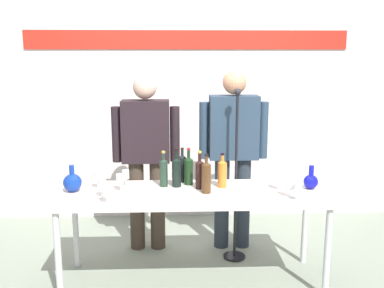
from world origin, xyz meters
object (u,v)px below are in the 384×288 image
wine_bottle_4 (164,171)px  wine_glass_right_0 (290,184)px  decanter_blue_left (72,182)px  wine_glass_left_4 (106,190)px  decanter_blue_right (311,181)px  presenter_right (233,147)px  wine_bottle_3 (189,170)px  microphone_stand (235,203)px  wine_glass_left_3 (120,179)px  display_table (193,199)px  wine_bottle_2 (206,176)px  wine_bottle_5 (200,173)px  presenter_left (146,151)px  wine_bottle_0 (177,171)px  wine_glass_left_1 (102,184)px  wine_glass_left_2 (126,175)px  wine_glass_right_1 (298,188)px  wine_bottle_6 (182,167)px  wine_glass_left_0 (97,176)px  wine_glass_right_2 (280,178)px  wine_bottle_1 (222,172)px

wine_bottle_4 → wine_glass_right_0: wine_bottle_4 is taller
decanter_blue_left → wine_glass_left_4: size_ratio=1.55×
decanter_blue_right → presenter_right: (-0.55, 0.61, 0.15)m
wine_bottle_3 → wine_bottle_4: size_ratio=1.05×
decanter_blue_right → microphone_stand: (-0.56, 0.36, -0.31)m
wine_bottle_3 → wine_glass_left_3: bearing=-164.5°
display_table → wine_bottle_2: wine_bottle_2 is taller
wine_bottle_5 → presenter_left: bearing=129.4°
wine_bottle_0 → wine_glass_left_3: 0.46m
wine_bottle_2 → wine_glass_left_1: size_ratio=1.99×
wine_glass_left_1 → wine_bottle_2: bearing=6.6°
decanter_blue_left → wine_glass_left_2: 0.43m
presenter_right → wine_glass_left_2: size_ratio=12.85×
wine_bottle_2 → wine_glass_right_1: wine_bottle_2 is taller
decanter_blue_right → wine_glass_right_0: bearing=-137.9°
decanter_blue_right → wine_bottle_5: (-0.90, 0.04, 0.06)m
wine_bottle_6 → presenter_left: bearing=132.0°
wine_bottle_5 → wine_glass_left_0: wine_bottle_5 is taller
wine_glass_right_2 → microphone_stand: (-0.30, 0.38, -0.34)m
wine_bottle_5 → wine_glass_left_2: size_ratio=2.36×
display_table → wine_bottle_2: 0.22m
wine_glass_right_1 → wine_glass_right_2: (-0.08, 0.26, 0.00)m
wine_glass_right_0 → microphone_stand: bearing=121.1°
decanter_blue_right → wine_bottle_3: bearing=170.6°
decanter_blue_right → wine_glass_left_4: bearing=-169.7°
wine_bottle_4 → wine_glass_left_3: wine_bottle_4 is taller
wine_bottle_1 → wine_glass_right_2: wine_bottle_1 is taller
display_table → wine_bottle_0: size_ratio=6.67×
wine_bottle_0 → wine_glass_left_4: size_ratio=2.28×
presenter_left → microphone_stand: size_ratio=1.07×
wine_bottle_5 → microphone_stand: microphone_stand is taller
wine_bottle_4 → wine_bottle_5: (0.29, -0.07, 0.00)m
presenter_right → wine_glass_right_1: size_ratio=12.42×
wine_glass_right_0 → wine_glass_right_1: bearing=-64.8°
display_table → microphone_stand: 0.59m
wine_bottle_5 → wine_glass_right_2: size_ratio=2.25×
microphone_stand → wine_glass_right_0: bearing=-58.9°
presenter_right → wine_bottle_6: bearing=-142.9°
wine_bottle_5 → wine_glass_left_1: (-0.75, -0.21, -0.02)m
wine_bottle_6 → wine_glass_left_3: wine_bottle_6 is taller
decanter_blue_left → presenter_right: 1.50m
decanter_blue_right → presenter_right: bearing=132.1°
wine_glass_left_3 → wine_glass_right_2: same height
wine_bottle_3 → wine_glass_left_0: wine_bottle_3 is taller
decanter_blue_right → wine_glass_left_2: size_ratio=1.48×
wine_bottle_2 → wine_bottle_5: wine_bottle_2 is taller
wine_glass_left_3 → wine_glass_right_0: bearing=-9.1°
wine_glass_left_3 → wine_glass_left_0: bearing=161.7°
wine_bottle_0 → wine_bottle_3: size_ratio=1.02×
decanter_blue_right → wine_glass_right_1: size_ratio=1.43×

